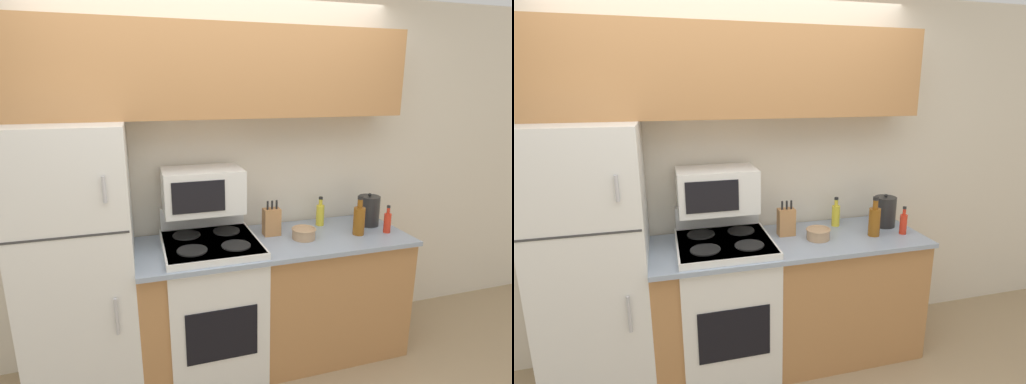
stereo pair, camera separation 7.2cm
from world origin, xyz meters
TOP-DOWN VIEW (x-y plane):
  - wall_back at (0.00, 0.66)m, footprint 8.00×0.05m
  - lower_cabinets at (0.32, 0.31)m, footprint 1.86×0.66m
  - refrigerator at (-0.93, 0.31)m, footprint 0.63×0.65m
  - upper_cabinets at (0.00, 0.48)m, footprint 2.50×0.30m
  - stove at (-0.14, 0.30)m, footprint 0.62×0.64m
  - microwave at (-0.16, 0.43)m, footprint 0.52×0.34m
  - knife_block at (0.31, 0.39)m, footprint 0.12×0.08m
  - bowl at (0.50, 0.25)m, footprint 0.17×0.17m
  - bottle_hot_sauce at (1.12, 0.19)m, footprint 0.05×0.05m
  - bottle_cooking_spray at (0.73, 0.48)m, footprint 0.06×0.06m
  - bottle_whiskey at (0.90, 0.22)m, footprint 0.08×0.08m
  - kettle at (1.08, 0.38)m, footprint 0.16×0.16m

SIDE VIEW (x-z plane):
  - lower_cabinets at x=0.32m, z-range 0.00..0.91m
  - stove at x=-0.14m, z-range -0.06..1.05m
  - refrigerator at x=-0.93m, z-range 0.00..1.73m
  - bowl at x=0.50m, z-range 0.91..0.99m
  - bottle_hot_sauce at x=1.12m, z-range 0.89..1.09m
  - bottle_cooking_spray at x=0.73m, z-range 0.89..1.11m
  - knife_block at x=0.31m, z-range 0.88..1.14m
  - bottle_whiskey at x=0.90m, z-range 0.88..1.16m
  - kettle at x=1.08m, z-range 0.90..1.15m
  - microwave at x=-0.16m, z-range 1.12..1.40m
  - wall_back at x=0.00m, z-range 0.00..2.55m
  - upper_cabinets at x=0.00m, z-range 1.73..2.29m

